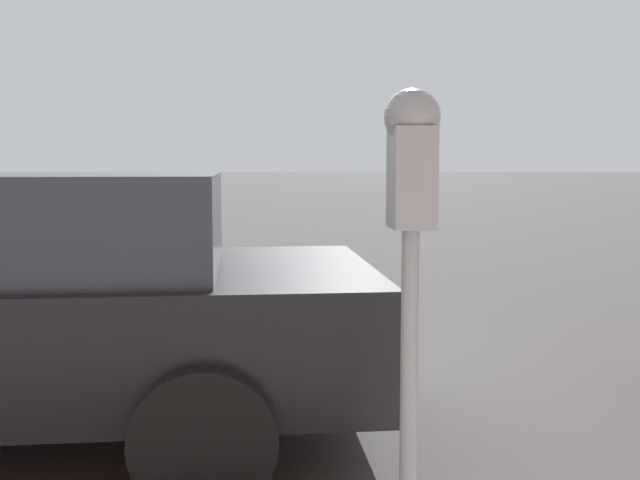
{
  "coord_description": "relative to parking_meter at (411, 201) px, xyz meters",
  "views": [
    {
      "loc": [
        -5.1,
        -0.38,
        1.5
      ],
      "look_at": [
        -2.3,
        -0.58,
        1.21
      ],
      "focal_mm": 42.0,
      "sensor_mm": 36.0,
      "label": 1
    }
  ],
  "objects": [
    {
      "name": "parking_meter",
      "position": [
        0.0,
        0.0,
        0.0
      ],
      "size": [
        0.21,
        0.19,
        1.6
      ],
      "color": "gray",
      "rests_on": "sidewalk"
    },
    {
      "name": "ground_plane",
      "position": [
        2.6,
        0.87,
        -1.37
      ],
      "size": [
        220.0,
        220.0,
        0.0
      ],
      "primitive_type": "plane",
      "color": "#3D3A3A"
    }
  ]
}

